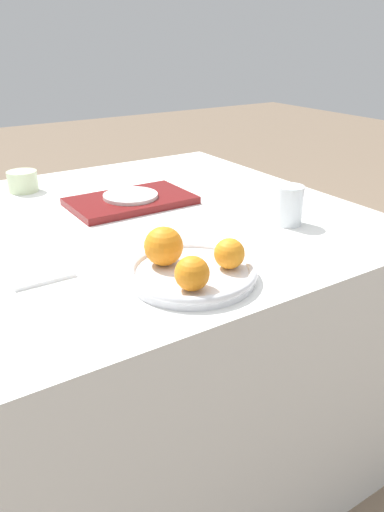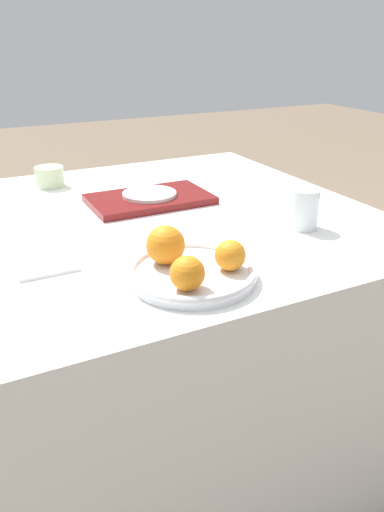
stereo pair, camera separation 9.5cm
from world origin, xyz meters
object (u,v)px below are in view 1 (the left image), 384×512
(side_plate, at_px, (130,196))
(cup_1, at_px, (23,181))
(orange_1, at_px, (192,273))
(orange_2, at_px, (164,246))
(fruit_platter, at_px, (192,273))
(orange_0, at_px, (229,253))
(water_glass, at_px, (289,205))
(serving_tray, at_px, (131,201))
(napkin, at_px, (37,271))

(side_plate, bearing_deg, cup_1, 126.57)
(orange_1, xyz_separation_m, side_plate, (0.15, 0.54, -0.03))
(orange_2, bearing_deg, cup_1, 96.13)
(fruit_platter, xyz_separation_m, cup_1, (-0.11, 0.77, 0.02))
(orange_0, relative_size, side_plate, 0.40)
(orange_0, bearing_deg, cup_1, 102.41)
(water_glass, xyz_separation_m, side_plate, (-0.26, 0.35, -0.02))
(orange_2, bearing_deg, serving_tray, 71.99)
(orange_1, relative_size, orange_2, 0.82)
(orange_2, relative_size, serving_tray, 0.23)
(side_plate, bearing_deg, fruit_platter, -102.64)
(napkin, bearing_deg, orange_1, -51.72)
(serving_tray, bearing_deg, napkin, -140.80)
(serving_tray, distance_m, cup_1, 0.36)
(serving_tray, xyz_separation_m, side_plate, (0.00, 0.00, 0.02))
(orange_2, xyz_separation_m, cup_1, (-0.08, 0.71, -0.03))
(orange_0, xyz_separation_m, water_glass, (0.30, 0.15, -0.00))
(water_glass, bearing_deg, orange_2, -169.76)
(fruit_platter, bearing_deg, serving_tray, 77.36)
(fruit_platter, height_order, side_plate, side_plate)
(serving_tray, bearing_deg, fruit_platter, -102.64)
(serving_tray, bearing_deg, water_glass, -53.54)
(serving_tray, bearing_deg, orange_1, -105.32)
(orange_0, distance_m, orange_1, 0.12)
(orange_1, relative_size, water_glass, 0.65)
(orange_0, xyz_separation_m, napkin, (-0.31, 0.22, -0.05))
(side_plate, height_order, napkin, side_plate)
(fruit_platter, xyz_separation_m, orange_1, (-0.04, -0.06, 0.04))
(orange_0, bearing_deg, napkin, 144.77)
(orange_2, relative_size, cup_1, 0.88)
(fruit_platter, bearing_deg, side_plate, 77.36)
(orange_0, xyz_separation_m, cup_1, (-0.17, 0.79, -0.02))
(fruit_platter, relative_size, side_plate, 1.67)
(serving_tray, height_order, cup_1, cup_1)
(orange_0, bearing_deg, side_plate, 85.58)
(serving_tray, xyz_separation_m, napkin, (-0.35, -0.29, -0.01))
(water_glass, distance_m, napkin, 0.62)
(orange_0, distance_m, napkin, 0.38)
(orange_0, xyz_separation_m, serving_tray, (0.04, 0.51, -0.04))
(water_glass, xyz_separation_m, serving_tray, (-0.26, 0.35, -0.04))
(orange_0, distance_m, cup_1, 0.81)
(fruit_platter, bearing_deg, orange_0, -22.09)
(water_glass, distance_m, cup_1, 0.80)
(cup_1, bearing_deg, orange_0, -77.59)
(water_glass, relative_size, serving_tray, 0.29)
(cup_1, bearing_deg, water_glass, -53.49)
(water_glass, distance_m, serving_tray, 0.44)
(side_plate, height_order, cup_1, cup_1)
(fruit_platter, xyz_separation_m, orange_0, (0.07, -0.03, 0.04))
(water_glass, height_order, cup_1, water_glass)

